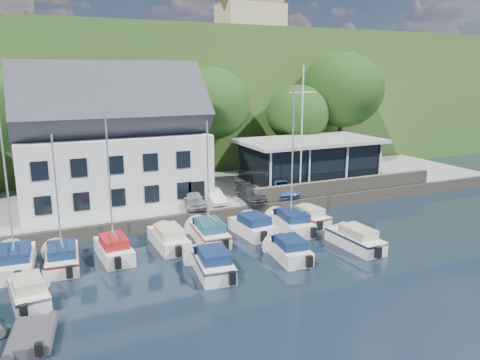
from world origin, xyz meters
The scene contains 32 objects.
ground centered at (0.00, 0.00, 0.00)m, with size 180.00×180.00×0.00m, color black.
quay centered at (0.00, 17.50, 0.50)m, with size 60.00×13.00×1.00m, color #9B9A95.
quay_face centered at (0.00, 11.00, 0.50)m, with size 60.00×0.30×1.00m, color #685F53.
hillside centered at (0.00, 62.00, 8.00)m, with size 160.00×75.00×16.00m, color #2E5520.
field_patch centered at (8.00, 70.00, 16.15)m, with size 50.00×30.00×0.30m, color #5E6D36.
farmhouse centered at (22.00, 52.00, 20.10)m, with size 10.40×7.00×8.20m, color #C5B492, non-canonical shape.
harbor_building centered at (-7.00, 16.50, 5.35)m, with size 14.40×8.20×8.70m, color silver, non-canonical shape.
club_pavilion centered at (11.00, 16.00, 3.05)m, with size 13.20×7.20×4.10m, color black, non-canonical shape.
seawall centered at (12.00, 11.40, 1.60)m, with size 18.00×0.50×1.20m, color #685F53.
car_silver centered at (-1.81, 12.61, 1.66)m, with size 1.56×3.87×1.32m, color #A5A5A9.
car_white centered at (0.03, 13.01, 1.56)m, with size 1.19×3.43×1.13m, color white.
car_dgrey centered at (3.13, 12.46, 1.58)m, with size 1.63×4.01×1.16m, color #2C2C31.
car_blue centered at (6.18, 12.94, 1.67)m, with size 1.55×3.92×1.34m, color #335B9B.
flagpole centered at (7.60, 12.08, 6.39)m, with size 2.59×0.20×10.78m, color silver, non-canonical shape.
tree_1 centered at (-13.26, 21.27, 6.32)m, with size 7.78×7.78×10.64m, color black, non-canonical shape.
tree_2 centered at (-2.04, 22.71, 6.23)m, with size 7.65×7.65×10.46m, color black, non-canonical shape.
tree_3 centered at (3.47, 22.40, 6.39)m, with size 7.88×7.88×10.77m, color black, non-canonical shape.
tree_4 centered at (12.84, 21.38, 5.49)m, with size 6.57×6.57×8.97m, color black, non-canonical shape.
tree_5 centered at (18.72, 21.89, 7.21)m, with size 9.09×9.09×12.42m, color black, non-canonical shape.
boat_r1_0 centered at (-14.31, 7.50, 4.51)m, with size 2.16×6.39×9.03m, color white, non-canonical shape.
boat_r1_1 centered at (-11.79, 7.00, 4.33)m, with size 1.96×5.90×8.65m, color white, non-canonical shape.
boat_r1_2 centered at (-8.81, 7.06, 4.48)m, with size 1.83×5.75×8.97m, color white, non-canonical shape.
boat_r1_3 centered at (-5.19, 7.60, 0.71)m, with size 1.92×6.24×1.42m, color white, non-canonical shape.
boat_r1_4 centered at (-2.37, 7.61, 4.46)m, with size 2.00×6.67×8.93m, color white, non-canonical shape.
boat_r1_5 centered at (0.88, 7.42, 0.74)m, with size 2.13×5.50×1.48m, color white, non-canonical shape.
boat_r1_6 centered at (3.81, 7.12, 4.61)m, with size 2.04×6.68×9.22m, color white, non-canonical shape.
boat_r1_7 centered at (5.74, 7.88, 0.68)m, with size 1.80×5.32×1.36m, color white, non-canonical shape.
boat_r2_0 centered at (-13.65, 2.88, 0.72)m, with size 1.71×5.02×1.44m, color white, non-canonical shape.
boat_r2_2 centered at (-4.08, 2.43, 0.76)m, with size 1.97×5.68×1.51m, color white, non-canonical shape.
boat_r2_3 centered at (0.99, 2.56, 0.70)m, with size 1.87×5.24×1.40m, color white, non-canonical shape.
boat_r2_4 centered at (5.85, 2.35, 0.74)m, with size 1.79×6.23×1.47m, color white, non-canonical shape.
dinghy_1 centered at (-13.58, -0.94, 0.38)m, with size 1.93×3.22×0.75m, color #353539, non-canonical shape.
Camera 1 is at (-12.91, -20.81, 11.21)m, focal length 35.00 mm.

